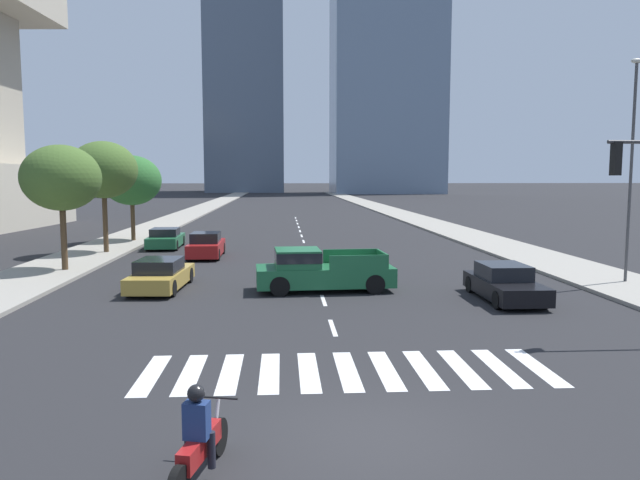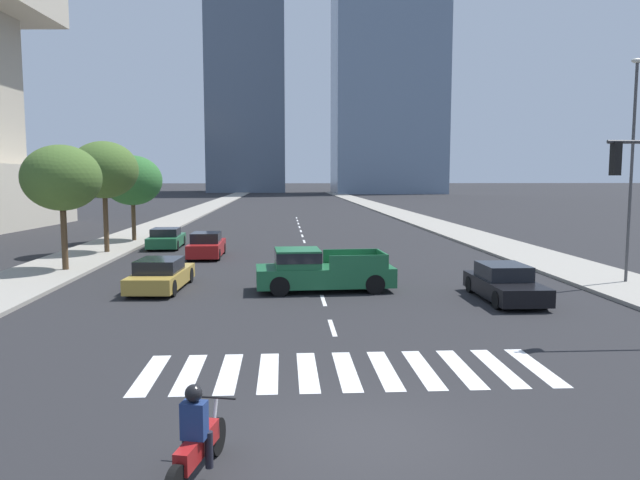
{
  "view_description": "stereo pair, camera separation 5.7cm",
  "coord_description": "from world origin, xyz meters",
  "px_view_note": "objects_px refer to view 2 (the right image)",
  "views": [
    {
      "loc": [
        -1.5,
        -9.95,
        4.49
      ],
      "look_at": [
        0.0,
        13.54,
        2.0
      ],
      "focal_mm": 33.77,
      "sensor_mm": 36.0,
      "label": 1
    },
    {
      "loc": [
        -1.44,
        -9.95,
        4.49
      ],
      "look_at": [
        0.0,
        13.54,
        2.0
      ],
      "focal_mm": 33.77,
      "sensor_mm": 36.0,
      "label": 2
    }
  ],
  "objects_px": {
    "street_tree_nearest": "(62,178)",
    "sedan_gold_0": "(161,275)",
    "motorcycle_lead": "(197,442)",
    "sedan_red_1": "(207,246)",
    "street_lamp_east": "(632,157)",
    "street_tree_second": "(104,170)",
    "sedan_green_3": "(166,239)",
    "sedan_black_2": "(505,284)",
    "pickup_truck": "(318,270)",
    "street_tree_third": "(132,180)"
  },
  "relations": [
    {
      "from": "street_tree_nearest",
      "to": "sedan_gold_0",
      "type": "bearing_deg",
      "value": -40.74
    },
    {
      "from": "motorcycle_lead",
      "to": "sedan_red_1",
      "type": "bearing_deg",
      "value": 20.04
    },
    {
      "from": "street_lamp_east",
      "to": "street_tree_second",
      "type": "xyz_separation_m",
      "value": [
        -24.42,
        11.42,
        -0.44
      ]
    },
    {
      "from": "sedan_green_3",
      "to": "sedan_black_2",
      "type": "bearing_deg",
      "value": -139.13
    },
    {
      "from": "sedan_black_2",
      "to": "street_tree_second",
      "type": "distance_m",
      "value": 23.46
    },
    {
      "from": "pickup_truck",
      "to": "sedan_red_1",
      "type": "xyz_separation_m",
      "value": [
        -5.63,
        10.28,
        -0.17
      ]
    },
    {
      "from": "pickup_truck",
      "to": "street_tree_third",
      "type": "bearing_deg",
      "value": -60.94
    },
    {
      "from": "street_tree_nearest",
      "to": "street_tree_second",
      "type": "height_order",
      "value": "street_tree_second"
    },
    {
      "from": "sedan_gold_0",
      "to": "street_tree_third",
      "type": "height_order",
      "value": "street_tree_third"
    },
    {
      "from": "sedan_gold_0",
      "to": "sedan_green_3",
      "type": "distance_m",
      "value": 14.35
    },
    {
      "from": "street_tree_nearest",
      "to": "sedan_black_2",
      "type": "bearing_deg",
      "value": -22.08
    },
    {
      "from": "sedan_gold_0",
      "to": "motorcycle_lead",
      "type": "bearing_deg",
      "value": -163.49
    },
    {
      "from": "sedan_black_2",
      "to": "street_tree_second",
      "type": "xyz_separation_m",
      "value": [
        -18.27,
        14.09,
        4.26
      ]
    },
    {
      "from": "street_tree_second",
      "to": "street_lamp_east",
      "type": "bearing_deg",
      "value": -25.07
    },
    {
      "from": "street_tree_third",
      "to": "sedan_green_3",
      "type": "bearing_deg",
      "value": -51.36
    },
    {
      "from": "street_tree_nearest",
      "to": "sedan_red_1",
      "type": "bearing_deg",
      "value": 40.25
    },
    {
      "from": "pickup_truck",
      "to": "street_lamp_east",
      "type": "distance_m",
      "value": 13.62
    },
    {
      "from": "street_lamp_east",
      "to": "street_tree_second",
      "type": "bearing_deg",
      "value": 154.93
    },
    {
      "from": "pickup_truck",
      "to": "sedan_gold_0",
      "type": "relative_size",
      "value": 1.2
    },
    {
      "from": "street_tree_second",
      "to": "street_tree_third",
      "type": "bearing_deg",
      "value": 90.0
    },
    {
      "from": "motorcycle_lead",
      "to": "sedan_red_1",
      "type": "xyz_separation_m",
      "value": [
        -2.98,
        25.01,
        0.06
      ]
    },
    {
      "from": "motorcycle_lead",
      "to": "sedan_gold_0",
      "type": "relative_size",
      "value": 0.48
    },
    {
      "from": "motorcycle_lead",
      "to": "pickup_truck",
      "type": "height_order",
      "value": "pickup_truck"
    },
    {
      "from": "sedan_green_3",
      "to": "street_lamp_east",
      "type": "bearing_deg",
      "value": -124.94
    },
    {
      "from": "sedan_gold_0",
      "to": "street_tree_second",
      "type": "bearing_deg",
      "value": 28.67
    },
    {
      "from": "sedan_black_2",
      "to": "street_tree_second",
      "type": "height_order",
      "value": "street_tree_second"
    },
    {
      "from": "street_tree_nearest",
      "to": "street_tree_second",
      "type": "bearing_deg",
      "value": 90.0
    },
    {
      "from": "sedan_green_3",
      "to": "street_tree_third",
      "type": "relative_size",
      "value": 0.75
    },
    {
      "from": "street_tree_second",
      "to": "street_tree_third",
      "type": "distance_m",
      "value": 6.47
    },
    {
      "from": "street_tree_second",
      "to": "sedan_green_3",
      "type": "bearing_deg",
      "value": 45.07
    },
    {
      "from": "motorcycle_lead",
      "to": "street_lamp_east",
      "type": "distance_m",
      "value": 22.23
    },
    {
      "from": "motorcycle_lead",
      "to": "street_lamp_east",
      "type": "bearing_deg",
      "value": -32.25
    },
    {
      "from": "street_lamp_east",
      "to": "street_tree_nearest",
      "type": "xyz_separation_m",
      "value": [
        -24.42,
        4.75,
        -0.88
      ]
    },
    {
      "from": "motorcycle_lead",
      "to": "street_tree_second",
      "type": "distance_m",
      "value": 28.43
    },
    {
      "from": "sedan_green_3",
      "to": "street_tree_third",
      "type": "bearing_deg",
      "value": 37.23
    },
    {
      "from": "pickup_truck",
      "to": "sedan_black_2",
      "type": "relative_size",
      "value": 1.24
    },
    {
      "from": "pickup_truck",
      "to": "sedan_black_2",
      "type": "xyz_separation_m",
      "value": [
        6.7,
        -2.16,
        -0.22
      ]
    },
    {
      "from": "motorcycle_lead",
      "to": "sedan_green_3",
      "type": "relative_size",
      "value": 0.51
    },
    {
      "from": "pickup_truck",
      "to": "street_tree_third",
      "type": "xyz_separation_m",
      "value": [
        -11.57,
        18.37,
        3.41
      ]
    },
    {
      "from": "sedan_gold_0",
      "to": "sedan_green_3",
      "type": "height_order",
      "value": "sedan_green_3"
    },
    {
      "from": "street_lamp_east",
      "to": "street_tree_third",
      "type": "bearing_deg",
      "value": 143.82
    },
    {
      "from": "sedan_green_3",
      "to": "street_lamp_east",
      "type": "height_order",
      "value": "street_lamp_east"
    },
    {
      "from": "sedan_red_1",
      "to": "street_tree_nearest",
      "type": "bearing_deg",
      "value": 130.23
    },
    {
      "from": "sedan_black_2",
      "to": "sedan_green_3",
      "type": "height_order",
      "value": "sedan_black_2"
    },
    {
      "from": "sedan_black_2",
      "to": "street_lamp_east",
      "type": "bearing_deg",
      "value": 113.52
    },
    {
      "from": "sedan_green_3",
      "to": "street_tree_nearest",
      "type": "bearing_deg",
      "value": 161.92
    },
    {
      "from": "street_lamp_east",
      "to": "street_tree_nearest",
      "type": "bearing_deg",
      "value": 169.0
    },
    {
      "from": "pickup_truck",
      "to": "street_lamp_east",
      "type": "xyz_separation_m",
      "value": [
        12.85,
        0.51,
        4.48
      ]
    },
    {
      "from": "pickup_truck",
      "to": "sedan_gold_0",
      "type": "height_order",
      "value": "pickup_truck"
    },
    {
      "from": "pickup_truck",
      "to": "street_tree_third",
      "type": "relative_size",
      "value": 0.95
    }
  ]
}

